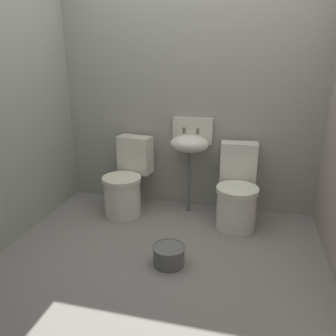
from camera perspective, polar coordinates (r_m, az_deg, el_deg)
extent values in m
cube|color=gray|center=(2.92, -1.38, -15.67)|extent=(3.10, 2.65, 0.08)
cube|color=gray|center=(3.58, 3.51, 11.31)|extent=(3.10, 0.10, 2.29)
cube|color=gray|center=(3.20, -26.32, 8.54)|extent=(0.10, 2.45, 2.29)
cylinder|color=silver|center=(3.55, -7.75, -5.02)|extent=(0.44, 0.44, 0.38)
cylinder|color=silver|center=(3.47, -7.90, -1.84)|extent=(0.46, 0.46, 0.04)
cube|color=silver|center=(3.66, -5.61, 2.31)|extent=(0.38, 0.24, 0.40)
cylinder|color=silver|center=(3.32, 11.49, -6.94)|extent=(0.40, 0.40, 0.38)
cylinder|color=silver|center=(3.24, 11.73, -3.58)|extent=(0.42, 0.42, 0.04)
cube|color=silver|center=(3.46, 11.89, 1.04)|extent=(0.37, 0.20, 0.40)
cylinder|color=#62635E|center=(3.54, 3.54, -2.44)|extent=(0.04, 0.04, 0.66)
ellipsoid|color=silver|center=(3.42, 3.68, 4.14)|extent=(0.40, 0.32, 0.18)
cube|color=silver|center=(3.55, 4.20, 6.36)|extent=(0.42, 0.04, 0.28)
cylinder|color=#62635E|center=(3.46, 2.75, 6.39)|extent=(0.04, 0.04, 0.06)
cylinder|color=#62635E|center=(3.43, 5.06, 6.25)|extent=(0.04, 0.04, 0.06)
cylinder|color=#62635E|center=(2.78, 0.13, -14.65)|extent=(0.25, 0.25, 0.16)
torus|color=#686458|center=(2.74, 0.14, -13.29)|extent=(0.27, 0.27, 0.02)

